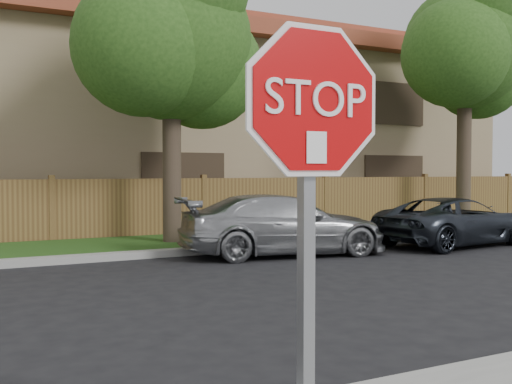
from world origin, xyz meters
TOP-DOWN VIEW (x-y plane):
  - far_curb at (0.00, 8.15)m, footprint 70.00×0.30m
  - grass_strip at (0.00, 9.80)m, footprint 70.00×3.00m
  - fence at (0.00, 11.40)m, footprint 70.00×0.12m
  - apartment_building at (0.00, 17.00)m, footprint 35.20×9.20m
  - tree_mid at (2.52, 9.57)m, footprint 4.80×3.90m
  - tree_right at (12.02, 9.57)m, footprint 4.80×3.90m
  - stop_sign at (-0.67, -1.48)m, footprint 1.01×0.13m
  - sedan_right at (4.14, 7.22)m, footprint 4.71×2.53m
  - sedan_far_right at (8.67, 6.75)m, footprint 4.37×2.37m

SIDE VIEW (x-z plane):
  - grass_strip at x=0.00m, z-range 0.00..0.12m
  - far_curb at x=0.00m, z-range 0.00..0.15m
  - sedan_far_right at x=8.67m, z-range 0.00..1.16m
  - sedan_right at x=4.14m, z-range 0.00..1.30m
  - fence at x=0.00m, z-range 0.00..1.60m
  - stop_sign at x=-0.67m, z-range 0.55..3.11m
  - apartment_building at x=0.00m, z-range -0.07..7.13m
  - tree_mid at x=2.52m, z-range 1.20..8.55m
  - tree_right at x=12.02m, z-range 1.47..9.67m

